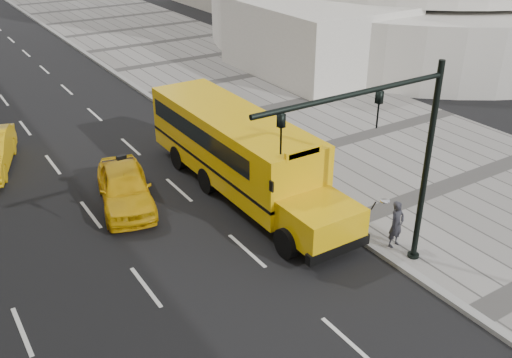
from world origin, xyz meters
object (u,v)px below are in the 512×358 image
pedestrian (396,224)px  traffic_signal (394,151)px  school_bus (236,146)px  taxi_near (125,187)px

pedestrian → traffic_signal: traffic_signal is taller
pedestrian → traffic_signal: 3.52m
school_bus → pedestrian: school_bus is taller
taxi_near → pedestrian: size_ratio=2.81×
traffic_signal → taxi_near: bearing=120.6°
school_bus → traffic_signal: bearing=-84.5°
school_bus → traffic_signal: size_ratio=1.81×
taxi_near → traffic_signal: (4.85, -8.21, 3.33)m
school_bus → pedestrian: 6.82m
school_bus → traffic_signal: (0.69, -7.23, 2.33)m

